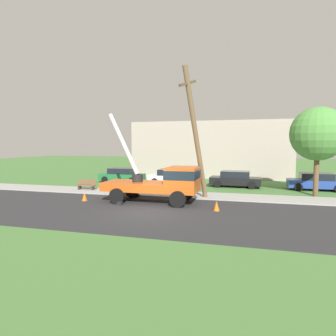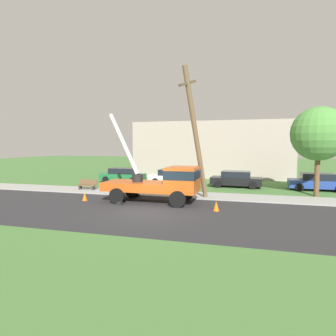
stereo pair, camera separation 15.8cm
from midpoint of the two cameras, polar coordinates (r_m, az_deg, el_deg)
name	(u,v)px [view 2 (the right image)]	position (r m, az deg, el deg)	size (l,w,h in m)	color
ground_plane	(189,184)	(27.84, 4.42, -3.17)	(120.00, 120.00, 0.00)	#477538
road_asphalt	(147,212)	(16.42, -3.87, -8.61)	(80.00, 8.77, 0.01)	#2B2B2D
sidewalk_strip	(173,194)	(21.79, 1.19, -5.19)	(80.00, 2.70, 0.10)	#9E9E99
utility_truck	(163,181)	(18.75, -0.69, -2.58)	(6.76, 3.20, 5.98)	#C65119
leaning_utility_pole	(196,134)	(19.11, 5.70, 6.65)	(1.50, 3.28, 8.67)	brown
traffic_cone_ahead	(216,206)	(16.81, 9.73, -7.39)	(0.36, 0.36, 0.56)	orange
traffic_cone_behind	(85,197)	(20.31, -15.86, -5.42)	(0.36, 0.36, 0.56)	orange
parked_sedan_green	(123,175)	(29.41, -8.72, -1.39)	(4.41, 2.04, 1.42)	#1E6638
parked_sedan_white	(172,177)	(27.59, 1.02, -1.73)	(4.50, 2.20, 1.42)	silver
parked_sedan_black	(236,179)	(26.44, 13.42, -2.13)	(4.49, 2.17, 1.42)	black
parked_sedan_blue	(317,182)	(26.83, 27.45, -2.43)	(4.42, 2.06, 1.42)	#263F99
park_bench	(87,185)	(24.61, -15.45, -3.25)	(1.60, 0.45, 0.90)	brown
roadside_tree_near	(319,134)	(23.54, 27.71, 5.95)	(3.88, 3.88, 6.48)	brown
lowrise_building_backdrop	(212,149)	(35.10, 8.85, 3.64)	(18.00, 6.00, 6.40)	#A5998C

